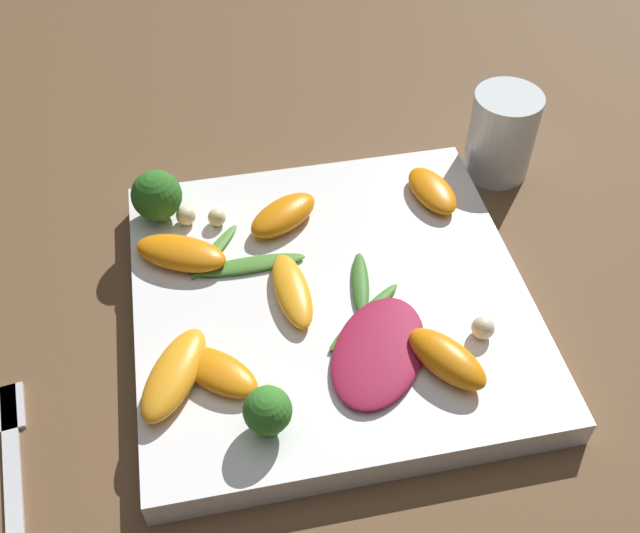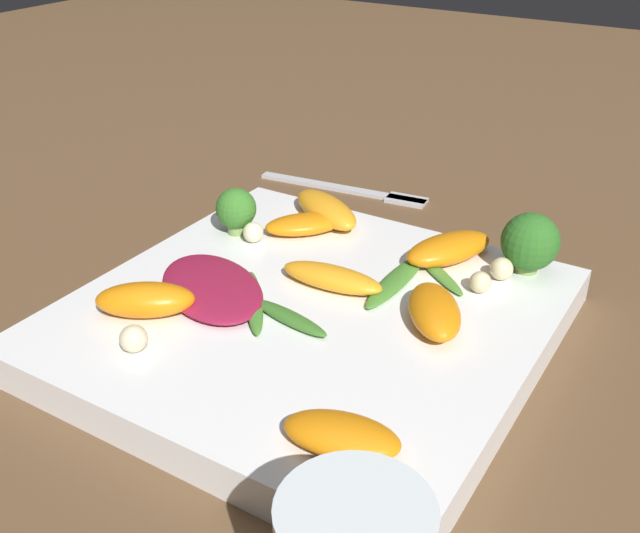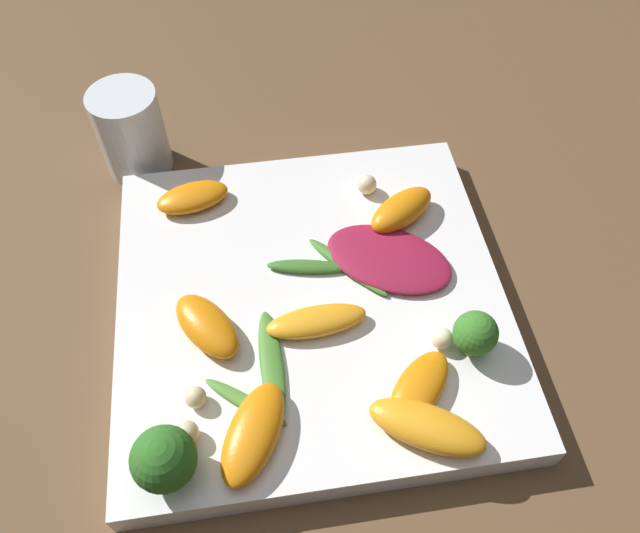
% 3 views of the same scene
% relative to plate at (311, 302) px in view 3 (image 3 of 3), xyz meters
% --- Properties ---
extents(ground_plane, '(2.40, 2.40, 0.00)m').
position_rel_plate_xyz_m(ground_plane, '(0.00, 0.00, -0.01)').
color(ground_plane, brown).
extents(plate, '(0.30, 0.30, 0.02)m').
position_rel_plate_xyz_m(plate, '(0.00, 0.00, 0.00)').
color(plate, white).
rests_on(plate, ground_plane).
extents(drinking_glass, '(0.06, 0.06, 0.08)m').
position_rel_plate_xyz_m(drinking_glass, '(0.14, -0.19, 0.03)').
color(drinking_glass, white).
rests_on(drinking_glass, ground_plane).
extents(radicchio_leaf_0, '(0.12, 0.11, 0.01)m').
position_rel_plate_xyz_m(radicchio_leaf_0, '(-0.07, -0.02, 0.02)').
color(radicchio_leaf_0, maroon).
rests_on(radicchio_leaf_0, plate).
extents(orange_segment_0, '(0.07, 0.06, 0.02)m').
position_rel_plate_xyz_m(orange_segment_0, '(-0.09, -0.06, 0.02)').
color(orange_segment_0, orange).
rests_on(orange_segment_0, plate).
extents(orange_segment_1, '(0.07, 0.07, 0.01)m').
position_rel_plate_xyz_m(orange_segment_1, '(-0.06, 0.09, 0.02)').
color(orange_segment_1, orange).
rests_on(orange_segment_1, plate).
extents(orange_segment_2, '(0.06, 0.07, 0.02)m').
position_rel_plate_xyz_m(orange_segment_2, '(0.08, 0.02, 0.02)').
color(orange_segment_2, orange).
rests_on(orange_segment_2, plate).
extents(orange_segment_3, '(0.07, 0.04, 0.02)m').
position_rel_plate_xyz_m(orange_segment_3, '(0.09, -0.11, 0.02)').
color(orange_segment_3, orange).
rests_on(orange_segment_3, plate).
extents(orange_segment_4, '(0.06, 0.08, 0.02)m').
position_rel_plate_xyz_m(orange_segment_4, '(0.05, 0.11, 0.02)').
color(orange_segment_4, orange).
rests_on(orange_segment_4, plate).
extents(orange_segment_5, '(0.08, 0.03, 0.01)m').
position_rel_plate_xyz_m(orange_segment_5, '(-0.00, 0.03, 0.02)').
color(orange_segment_5, orange).
rests_on(orange_segment_5, plate).
extents(orange_segment_6, '(0.08, 0.07, 0.02)m').
position_rel_plate_xyz_m(orange_segment_6, '(-0.06, 0.12, 0.02)').
color(orange_segment_6, orange).
rests_on(orange_segment_6, plate).
extents(broccoli_floret_0, '(0.03, 0.03, 0.04)m').
position_rel_plate_xyz_m(broccoli_floret_0, '(-0.11, 0.06, 0.03)').
color(broccoli_floret_0, '#7A9E51').
rests_on(broccoli_floret_0, plate).
extents(broccoli_floret_1, '(0.04, 0.04, 0.04)m').
position_rel_plate_xyz_m(broccoli_floret_1, '(0.11, 0.12, 0.04)').
color(broccoli_floret_1, '#7A9E51').
rests_on(broccoli_floret_1, plate).
extents(arugula_sprig_0, '(0.06, 0.05, 0.00)m').
position_rel_plate_xyz_m(arugula_sprig_0, '(0.06, 0.08, 0.01)').
color(arugula_sprig_0, '#518E33').
rests_on(arugula_sprig_0, plate).
extents(arugula_sprig_1, '(0.02, 0.09, 0.01)m').
position_rel_plate_xyz_m(arugula_sprig_1, '(0.04, 0.06, 0.02)').
color(arugula_sprig_1, '#47842D').
rests_on(arugula_sprig_1, plate).
extents(arugula_sprig_2, '(0.06, 0.07, 0.01)m').
position_rel_plate_xyz_m(arugula_sprig_2, '(-0.03, -0.02, 0.02)').
color(arugula_sprig_2, '#47842D').
rests_on(arugula_sprig_2, plate).
extents(arugula_sprig_3, '(0.06, 0.02, 0.01)m').
position_rel_plate_xyz_m(arugula_sprig_3, '(0.00, -0.02, 0.02)').
color(arugula_sprig_3, '#3D7528').
rests_on(arugula_sprig_3, plate).
extents(macadamia_nut_0, '(0.02, 0.02, 0.02)m').
position_rel_plate_xyz_m(macadamia_nut_0, '(-0.06, -0.10, 0.02)').
color(macadamia_nut_0, beige).
rests_on(macadamia_nut_0, plate).
extents(macadamia_nut_1, '(0.02, 0.02, 0.02)m').
position_rel_plate_xyz_m(macadamia_nut_1, '(-0.09, 0.06, 0.02)').
color(macadamia_nut_1, beige).
rests_on(macadamia_nut_1, plate).
extents(macadamia_nut_2, '(0.02, 0.02, 0.02)m').
position_rel_plate_xyz_m(macadamia_nut_2, '(0.09, 0.08, 0.02)').
color(macadamia_nut_2, beige).
rests_on(macadamia_nut_2, plate).
extents(macadamia_nut_3, '(0.02, 0.02, 0.02)m').
position_rel_plate_xyz_m(macadamia_nut_3, '(0.10, 0.10, 0.02)').
color(macadamia_nut_3, beige).
rests_on(macadamia_nut_3, plate).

